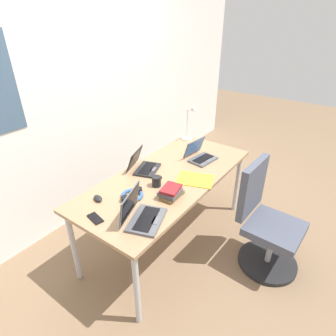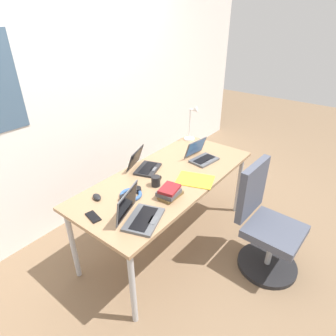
{
  "view_description": "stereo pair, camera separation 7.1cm",
  "coord_description": "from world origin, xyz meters",
  "px_view_note": "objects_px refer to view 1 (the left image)",
  "views": [
    {
      "loc": [
        -1.76,
        -1.27,
        2.03
      ],
      "look_at": [
        0.0,
        0.0,
        0.82
      ],
      "focal_mm": 30.08,
      "sensor_mm": 36.0,
      "label": 1
    },
    {
      "loc": [
        -1.71,
        -1.32,
        2.03
      ],
      "look_at": [
        0.0,
        0.0,
        0.82
      ],
      "focal_mm": 30.08,
      "sensor_mm": 36.0,
      "label": 2
    }
  ],
  "objects_px": {
    "laptop_near_lamp": "(200,156)",
    "coffee_mug": "(157,181)",
    "office_chair": "(265,226)",
    "desk_lamp": "(190,123)",
    "cell_phone": "(95,218)",
    "headphones": "(132,195)",
    "pill_bottle": "(195,146)",
    "laptop_back_left": "(142,215)",
    "laptop_center": "(144,166)",
    "computer_mouse": "(98,198)",
    "paper_folder_back_left": "(195,179)",
    "book_stack": "(171,192)"
  },
  "relations": [
    {
      "from": "laptop_near_lamp",
      "to": "coffee_mug",
      "type": "xyz_separation_m",
      "value": [
        -0.64,
        0.05,
        0.0
      ]
    },
    {
      "from": "office_chair",
      "to": "desk_lamp",
      "type": "bearing_deg",
      "value": 64.6
    },
    {
      "from": "cell_phone",
      "to": "coffee_mug",
      "type": "xyz_separation_m",
      "value": [
        0.6,
        -0.09,
        0.04
      ]
    },
    {
      "from": "laptop_near_lamp",
      "to": "headphones",
      "type": "xyz_separation_m",
      "value": [
        -0.88,
        0.11,
        -0.03
      ]
    },
    {
      "from": "pill_bottle",
      "to": "laptop_back_left",
      "type": "bearing_deg",
      "value": -165.98
    },
    {
      "from": "pill_bottle",
      "to": "office_chair",
      "type": "xyz_separation_m",
      "value": [
        -0.35,
        -0.95,
        -0.38
      ]
    },
    {
      "from": "coffee_mug",
      "to": "laptop_center",
      "type": "bearing_deg",
      "value": 61.25
    },
    {
      "from": "laptop_near_lamp",
      "to": "computer_mouse",
      "type": "xyz_separation_m",
      "value": [
        -1.07,
        0.3,
        -0.02
      ]
    },
    {
      "from": "laptop_center",
      "to": "headphones",
      "type": "height_order",
      "value": "laptop_center"
    },
    {
      "from": "desk_lamp",
      "to": "coffee_mug",
      "type": "xyz_separation_m",
      "value": [
        -0.99,
        -0.29,
        -0.15
      ]
    },
    {
      "from": "laptop_center",
      "to": "paper_folder_back_left",
      "type": "distance_m",
      "value": 0.5
    },
    {
      "from": "pill_bottle",
      "to": "paper_folder_back_left",
      "type": "distance_m",
      "value": 0.63
    },
    {
      "from": "cell_phone",
      "to": "paper_folder_back_left",
      "type": "relative_size",
      "value": 0.44
    },
    {
      "from": "office_chair",
      "to": "paper_folder_back_left",
      "type": "bearing_deg",
      "value": 106.35
    },
    {
      "from": "pill_bottle",
      "to": "laptop_center",
      "type": "bearing_deg",
      "value": 166.96
    },
    {
      "from": "headphones",
      "to": "laptop_near_lamp",
      "type": "bearing_deg",
      "value": -7.21
    },
    {
      "from": "pill_bottle",
      "to": "book_stack",
      "type": "bearing_deg",
      "value": -160.55
    },
    {
      "from": "laptop_center",
      "to": "pill_bottle",
      "type": "distance_m",
      "value": 0.68
    },
    {
      "from": "laptop_back_left",
      "to": "computer_mouse",
      "type": "height_order",
      "value": "laptop_back_left"
    },
    {
      "from": "desk_lamp",
      "to": "book_stack",
      "type": "relative_size",
      "value": 1.98
    },
    {
      "from": "paper_folder_back_left",
      "to": "coffee_mug",
      "type": "height_order",
      "value": "coffee_mug"
    },
    {
      "from": "laptop_center",
      "to": "cell_phone",
      "type": "distance_m",
      "value": 0.77
    },
    {
      "from": "cell_phone",
      "to": "office_chair",
      "type": "distance_m",
      "value": 1.44
    },
    {
      "from": "headphones",
      "to": "office_chair",
      "type": "height_order",
      "value": "office_chair"
    },
    {
      "from": "computer_mouse",
      "to": "cell_phone",
      "type": "relative_size",
      "value": 0.71
    },
    {
      "from": "paper_folder_back_left",
      "to": "office_chair",
      "type": "xyz_separation_m",
      "value": [
        0.18,
        -0.62,
        -0.35
      ]
    },
    {
      "from": "desk_lamp",
      "to": "laptop_center",
      "type": "bearing_deg",
      "value": -178.19
    },
    {
      "from": "computer_mouse",
      "to": "pill_bottle",
      "type": "bearing_deg",
      "value": 11.93
    },
    {
      "from": "laptop_back_left",
      "to": "paper_folder_back_left",
      "type": "distance_m",
      "value": 0.69
    },
    {
      "from": "laptop_near_lamp",
      "to": "cell_phone",
      "type": "relative_size",
      "value": 2.16
    },
    {
      "from": "laptop_near_lamp",
      "to": "coffee_mug",
      "type": "bearing_deg",
      "value": 175.27
    },
    {
      "from": "desk_lamp",
      "to": "pill_bottle",
      "type": "relative_size",
      "value": 5.07
    },
    {
      "from": "computer_mouse",
      "to": "book_stack",
      "type": "xyz_separation_m",
      "value": [
        0.37,
        -0.44,
        0.03
      ]
    },
    {
      "from": "laptop_center",
      "to": "paper_folder_back_left",
      "type": "xyz_separation_m",
      "value": [
        0.13,
        -0.48,
        -0.04
      ]
    },
    {
      "from": "cell_phone",
      "to": "pill_bottle",
      "type": "bearing_deg",
      "value": 13.67
    },
    {
      "from": "laptop_near_lamp",
      "to": "laptop_back_left",
      "type": "height_order",
      "value": "laptop_back_left"
    },
    {
      "from": "laptop_center",
      "to": "cell_phone",
      "type": "relative_size",
      "value": 2.42
    },
    {
      "from": "computer_mouse",
      "to": "headphones",
      "type": "relative_size",
      "value": 0.45
    },
    {
      "from": "book_stack",
      "to": "laptop_near_lamp",
      "type": "bearing_deg",
      "value": 11.32
    },
    {
      "from": "desk_lamp",
      "to": "laptop_center",
      "type": "height_order",
      "value": "desk_lamp"
    },
    {
      "from": "computer_mouse",
      "to": "coffee_mug",
      "type": "relative_size",
      "value": 0.85
    },
    {
      "from": "laptop_back_left",
      "to": "pill_bottle",
      "type": "bearing_deg",
      "value": 14.02
    },
    {
      "from": "laptop_center",
      "to": "office_chair",
      "type": "relative_size",
      "value": 0.34
    },
    {
      "from": "paper_folder_back_left",
      "to": "coffee_mug",
      "type": "xyz_separation_m",
      "value": [
        -0.27,
        0.22,
        0.04
      ]
    },
    {
      "from": "laptop_center",
      "to": "headphones",
      "type": "xyz_separation_m",
      "value": [
        -0.39,
        -0.21,
        -0.02
      ]
    },
    {
      "from": "pill_bottle",
      "to": "paper_folder_back_left",
      "type": "xyz_separation_m",
      "value": [
        -0.53,
        -0.33,
        -0.04
      ]
    },
    {
      "from": "headphones",
      "to": "paper_folder_back_left",
      "type": "relative_size",
      "value": 0.69
    },
    {
      "from": "desk_lamp",
      "to": "office_chair",
      "type": "height_order",
      "value": "desk_lamp"
    },
    {
      "from": "pill_bottle",
      "to": "book_stack",
      "type": "xyz_separation_m",
      "value": [
        -0.87,
        -0.31,
        0.0
      ]
    },
    {
      "from": "laptop_near_lamp",
      "to": "cell_phone",
      "type": "distance_m",
      "value": 1.24
    }
  ]
}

